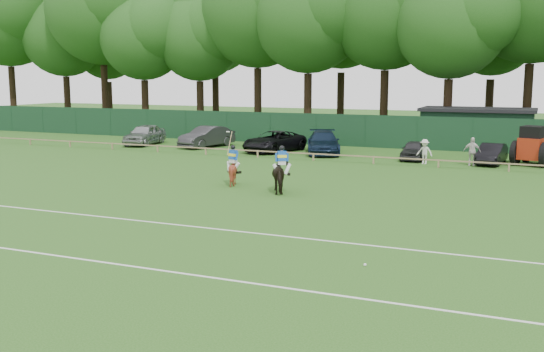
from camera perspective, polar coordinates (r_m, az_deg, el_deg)
The scene contains 20 objects.
ground at distance 24.10m, azimuth -3.92°, elevation -4.25°, with size 160.00×160.00×0.00m, color #1E4C14.
horse_dark at distance 30.10m, azimuth 0.89°, elevation 0.09°, with size 0.91×2.00×1.69m, color black.
horse_chestnut at distance 32.34m, azimuth -3.50°, elevation 0.47°, with size 1.16×1.30×1.43m, color maroon.
sedan_silver at distance 51.91m, azimuth -11.35°, elevation 3.67°, with size 1.94×4.82×1.64m, color #999B9E.
sedan_grey at distance 49.48m, azimuth -5.86°, elevation 3.52°, with size 1.70×4.88×1.61m, color #2F2F32.
suv_black at distance 46.26m, azimuth 0.19°, elevation 3.11°, with size 2.48×5.38×1.50m, color black.
sedan_navy at distance 45.26m, azimuth 4.62°, elevation 3.00°, with size 2.21×5.43×1.58m, color #101E34.
hatch_grey at distance 42.93m, azimuth 12.60°, elevation 2.27°, with size 1.47×3.66×1.25m, color #2A2A2C.
estate_black at distance 42.13m, azimuth 19.09°, elevation 1.88°, with size 1.36×3.89×1.28m, color black.
spectator_left at distance 40.96m, azimuth 13.52°, elevation 2.14°, with size 1.01×0.58×1.56m, color silver.
spectator_mid at distance 40.99m, azimuth 17.48°, elevation 2.11°, with size 1.03×0.43×1.75m, color silver.
rider_dark at distance 29.98m, azimuth 0.90°, elevation 1.51°, with size 0.87×0.62×1.41m.
rider_chestnut at distance 32.24m, azimuth -3.53°, elevation 1.66°, with size 0.91×0.76×2.05m.
polo_ball at distance 18.97m, azimuth 8.34°, elevation -7.88°, with size 0.09×0.09×0.09m, color silver.
pitch_lines at distance 21.15m, azimuth -8.27°, elevation -6.21°, with size 60.00×5.10×0.01m.
pitch_rail at distance 40.63m, azimuth 7.73°, elevation 1.77°, with size 62.10×0.10×0.50m.
perimeter_fence at distance 49.23m, azimuth 10.58°, elevation 3.91°, with size 92.08×0.08×2.50m.
utility_shed at distance 51.23m, azimuth 17.91°, elevation 4.14°, with size 8.40×4.40×3.04m.
tree_row at distance 56.80m, azimuth 14.30°, elevation 3.18°, with size 96.00×12.00×21.00m, color #26561C, non-canonical shape.
tractor at distance 42.43m, azimuth 22.38°, elevation 2.45°, with size 2.66×3.32×2.44m.
Camera 1 is at (10.75, -20.85, 5.54)m, focal length 42.00 mm.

